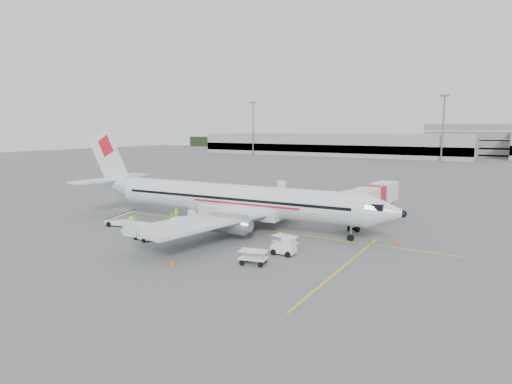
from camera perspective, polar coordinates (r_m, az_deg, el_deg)
ground at (r=48.37m, az=-1.21°, el=-4.76°), size 360.00×360.00×0.00m
stripe_lead at (r=48.37m, az=-1.21°, el=-4.75°), size 44.00×0.20×0.01m
stripe_cross at (r=35.56m, az=11.47°, el=-9.83°), size 0.20×20.00×0.01m
terminal_west at (r=182.08m, az=9.75°, el=6.28°), size 110.00×22.00×9.00m
parking_garage at (r=200.06m, az=30.80°, el=6.12°), size 62.00×24.00×14.00m
treeline at (r=216.60m, az=24.09°, el=5.60°), size 300.00×3.00×6.00m
mast_west at (r=184.29m, az=-0.40°, el=8.45°), size 3.20×1.20×22.00m
mast_center at (r=159.26m, az=23.64°, el=7.74°), size 3.20×1.20×22.00m
aircraft at (r=47.85m, az=-2.93°, el=1.73°), size 41.07×32.92×10.93m
jet_bridge at (r=52.91m, az=15.34°, el=-1.51°), size 4.17×16.75×4.35m
belt_loader at (r=51.23m, az=-17.53°, el=-3.00°), size 4.83×3.01×2.45m
tug_fore at (r=38.12m, az=3.70°, el=-7.17°), size 2.08×1.19×1.61m
tug_mid at (r=44.32m, az=-14.65°, el=-5.18°), size 2.30×1.56×1.64m
tug_aft at (r=50.54m, az=-9.06°, el=-3.33°), size 2.42×2.28×1.64m
cart_loaded_a at (r=45.91m, az=-14.83°, el=-4.91°), size 2.65×1.66×1.34m
cart_loaded_b at (r=48.16m, az=-9.84°, el=-4.18°), size 2.50×1.63×1.24m
cart_empty_a at (r=35.47m, az=-0.35°, el=-8.71°), size 2.51×1.81×1.18m
cart_empty_b at (r=40.23m, az=3.87°, el=-6.64°), size 2.50×1.78×1.18m
cone_nose at (r=44.28m, az=18.20°, el=-6.04°), size 0.37×0.37×0.60m
cone_port at (r=57.12m, az=5.64°, el=-2.44°), size 0.37×0.37×0.60m
cone_stbd at (r=35.57m, az=-11.11°, el=-9.24°), size 0.42×0.42×0.68m
crew_a at (r=52.30m, az=-10.55°, el=-2.98°), size 0.66×0.71×1.62m
crew_b at (r=49.41m, az=-11.17°, el=-3.70°), size 0.95×0.87×1.59m
crew_c at (r=47.16m, az=-16.32°, el=-4.27°), size 1.13×1.40×1.89m
crew_d at (r=48.47m, az=-15.82°, el=-4.05°), size 1.03×0.56×1.66m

